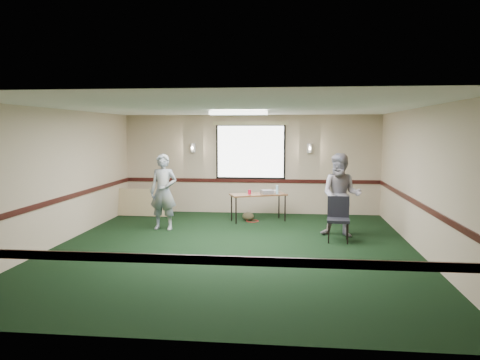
# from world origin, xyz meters

# --- Properties ---
(ground) EXTENTS (8.00, 8.00, 0.00)m
(ground) POSITION_xyz_m (0.00, 0.00, 0.00)
(ground) COLOR black
(ground) RESTS_ON ground
(room_shell) EXTENTS (8.00, 8.02, 8.00)m
(room_shell) POSITION_xyz_m (0.00, 2.12, 1.58)
(room_shell) COLOR #C6AD8F
(room_shell) RESTS_ON ground
(folding_table) EXTENTS (1.49, 1.03, 0.69)m
(folding_table) POSITION_xyz_m (0.29, 2.84, 0.64)
(folding_table) COLOR brown
(folding_table) RESTS_ON ground
(projector) EXTENTS (0.36, 0.34, 0.09)m
(projector) POSITION_xyz_m (0.51, 2.87, 0.74)
(projector) COLOR gray
(projector) RESTS_ON folding_table
(game_console) EXTENTS (0.25, 0.23, 0.05)m
(game_console) POSITION_xyz_m (0.65, 3.19, 0.72)
(game_console) COLOR white
(game_console) RESTS_ON folding_table
(red_cup) EXTENTS (0.08, 0.08, 0.12)m
(red_cup) POSITION_xyz_m (0.08, 2.73, 0.75)
(red_cup) COLOR red
(red_cup) RESTS_ON folding_table
(water_bottle) EXTENTS (0.07, 0.07, 0.22)m
(water_bottle) POSITION_xyz_m (0.76, 2.89, 0.80)
(water_bottle) COLOR #94D6F2
(water_bottle) RESTS_ON folding_table
(duffel_bag) EXTENTS (0.36, 0.32, 0.21)m
(duffel_bag) POSITION_xyz_m (0.03, 2.89, 0.11)
(duffel_bag) COLOR brown
(duffel_bag) RESTS_ON ground
(cable_coil) EXTENTS (0.35, 0.35, 0.02)m
(cable_coil) POSITION_xyz_m (0.15, 2.79, 0.01)
(cable_coil) COLOR red
(cable_coil) RESTS_ON ground
(folded_table) EXTENTS (1.42, 0.26, 0.72)m
(folded_table) POSITION_xyz_m (-2.82, 3.24, 0.36)
(folded_table) COLOR tan
(folded_table) RESTS_ON ground
(conference_chair) EXTENTS (0.48, 0.50, 0.91)m
(conference_chair) POSITION_xyz_m (2.08, 0.91, 0.53)
(conference_chair) COLOR black
(conference_chair) RESTS_ON ground
(person_left) EXTENTS (0.67, 0.47, 1.74)m
(person_left) POSITION_xyz_m (-1.81, 1.63, 0.87)
(person_left) COLOR #394D7E
(person_left) RESTS_ON ground
(person_right) EXTENTS (1.01, 0.87, 1.79)m
(person_right) POSITION_xyz_m (2.18, 1.32, 0.89)
(person_right) COLOR #7587B6
(person_right) RESTS_ON ground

